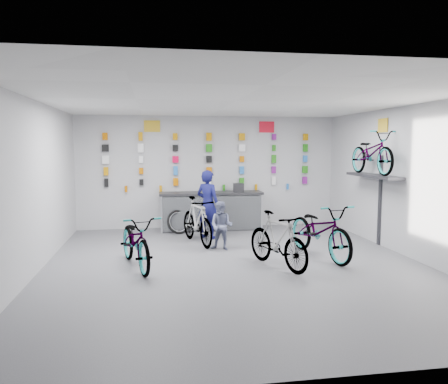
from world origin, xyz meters
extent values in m
plane|color=#4D4E52|center=(0.00, 0.00, 0.00)|extent=(8.00, 8.00, 0.00)
plane|color=white|center=(0.00, 0.00, 3.00)|extent=(8.00, 8.00, 0.00)
plane|color=#BDBDBF|center=(0.00, 4.00, 1.50)|extent=(7.00, 0.00, 7.00)
plane|color=#BDBDBF|center=(0.00, -4.00, 1.50)|extent=(7.00, 0.00, 7.00)
plane|color=#BDBDBF|center=(-3.50, 0.00, 1.50)|extent=(0.00, 8.00, 8.00)
plane|color=#BDBDBF|center=(3.50, 0.00, 1.50)|extent=(0.00, 8.00, 8.00)
cube|color=black|center=(0.00, 3.55, 0.45)|extent=(2.60, 0.60, 0.90)
cube|color=silver|center=(0.00, 3.25, 0.48)|extent=(2.60, 0.02, 0.90)
cube|color=silver|center=(-1.30, 3.25, 0.48)|extent=(0.04, 0.04, 0.96)
cube|color=silver|center=(1.30, 3.25, 0.48)|extent=(0.04, 0.04, 0.96)
cube|color=black|center=(0.00, 3.55, 0.97)|extent=(2.70, 0.66, 0.06)
cube|color=black|center=(-2.70, 3.93, 1.25)|extent=(0.10, 0.06, 0.22)
cube|color=black|center=(-1.80, 3.93, 1.25)|extent=(0.10, 0.06, 0.16)
cube|color=#CC6700|center=(-0.90, 3.93, 1.25)|extent=(0.13, 0.06, 0.20)
cube|color=white|center=(0.00, 3.93, 1.25)|extent=(0.11, 0.06, 0.23)
cube|color=#238115|center=(0.90, 3.93, 1.25)|extent=(0.12, 0.06, 0.18)
cube|color=white|center=(1.80, 3.93, 1.25)|extent=(0.10, 0.06, 0.23)
cube|color=#7D1684|center=(2.70, 3.93, 1.25)|extent=(0.13, 0.06, 0.20)
cube|color=orange|center=(-2.70, 3.93, 1.55)|extent=(0.12, 0.06, 0.21)
cube|color=#CC6700|center=(-1.80, 3.93, 1.55)|extent=(0.11, 0.06, 0.16)
cube|color=blue|center=(-0.90, 3.93, 1.55)|extent=(0.11, 0.06, 0.24)
cube|color=#CC6700|center=(0.00, 3.93, 1.55)|extent=(0.15, 0.06, 0.17)
cube|color=blue|center=(0.90, 3.93, 1.55)|extent=(0.11, 0.06, 0.20)
cube|color=#7D1684|center=(1.80, 3.93, 1.55)|extent=(0.11, 0.06, 0.19)
cube|color=#238115|center=(2.70, 3.93, 1.55)|extent=(0.15, 0.06, 0.20)
cube|color=white|center=(-2.70, 3.93, 1.85)|extent=(0.18, 0.06, 0.21)
cube|color=white|center=(-1.80, 3.93, 1.85)|extent=(0.11, 0.06, 0.18)
cube|color=#E8033E|center=(-0.90, 3.93, 1.85)|extent=(0.16, 0.06, 0.17)
cube|color=black|center=(0.00, 3.93, 1.85)|extent=(0.15, 0.06, 0.18)
cube|color=#CC6700|center=(0.90, 3.93, 1.85)|extent=(0.12, 0.06, 0.16)
cube|color=#238115|center=(1.80, 3.93, 1.85)|extent=(0.12, 0.06, 0.22)
cube|color=blue|center=(2.70, 3.93, 1.85)|extent=(0.11, 0.06, 0.18)
cube|color=black|center=(-2.70, 3.93, 2.15)|extent=(0.17, 0.06, 0.19)
cube|color=white|center=(-1.80, 3.93, 2.15)|extent=(0.15, 0.06, 0.23)
cube|color=black|center=(-0.90, 3.93, 2.15)|extent=(0.14, 0.06, 0.17)
cube|color=#238115|center=(0.00, 3.93, 2.15)|extent=(0.16, 0.06, 0.21)
cube|color=white|center=(0.90, 3.93, 2.15)|extent=(0.17, 0.06, 0.19)
cube|color=#238115|center=(1.80, 3.93, 2.15)|extent=(0.09, 0.06, 0.17)
cube|color=#238115|center=(2.70, 3.93, 2.15)|extent=(0.13, 0.06, 0.21)
cube|color=#CC6700|center=(-2.70, 3.93, 2.45)|extent=(0.13, 0.06, 0.18)
cube|color=orange|center=(-1.80, 3.93, 2.45)|extent=(0.11, 0.06, 0.23)
cube|color=orange|center=(-0.90, 3.93, 2.45)|extent=(0.12, 0.06, 0.18)
cube|color=orange|center=(0.00, 3.93, 2.45)|extent=(0.14, 0.06, 0.21)
cube|color=orange|center=(0.90, 3.93, 2.45)|extent=(0.16, 0.06, 0.19)
cube|color=#7D1684|center=(1.80, 3.93, 2.45)|extent=(0.11, 0.06, 0.16)
cube|color=orange|center=(2.70, 3.93, 2.45)|extent=(0.13, 0.06, 0.18)
cylinder|color=#CC6700|center=(-2.20, 3.91, 1.08)|extent=(0.07, 0.07, 0.16)
cylinder|color=orange|center=(-1.30, 3.91, 1.08)|extent=(0.07, 0.07, 0.16)
cylinder|color=#238115|center=(0.40, 3.91, 1.08)|extent=(0.07, 0.07, 0.16)
cylinder|color=orange|center=(1.30, 3.91, 1.08)|extent=(0.07, 0.07, 0.16)
cylinder|color=blue|center=(2.20, 3.91, 1.08)|extent=(0.07, 0.07, 0.16)
cube|color=#333338|center=(3.30, 1.20, 1.55)|extent=(0.38, 1.90, 0.06)
cube|color=#333338|center=(3.48, 1.20, 1.00)|extent=(0.04, 0.10, 2.00)
cube|color=gold|center=(-1.50, 3.98, 2.72)|extent=(0.42, 0.02, 0.30)
cube|color=red|center=(1.60, 3.98, 2.72)|extent=(0.42, 0.02, 0.30)
cube|color=gold|center=(3.48, 1.20, 2.65)|extent=(0.02, 0.40, 0.30)
imported|color=gray|center=(-1.81, 0.17, 0.49)|extent=(1.14, 1.98, 0.99)
imported|color=gray|center=(0.72, -0.23, 0.51)|extent=(1.06, 1.74, 1.01)
imported|color=gray|center=(1.76, 0.35, 0.55)|extent=(1.14, 2.19, 1.09)
imported|color=gray|center=(-0.53, 1.92, 0.53)|extent=(0.94, 1.83, 1.06)
imported|color=gray|center=(3.25, 1.20, 2.05)|extent=(0.63, 1.80, 0.95)
imported|color=#0F1045|center=(-0.21, 2.50, 0.82)|extent=(0.71, 0.68, 1.64)
imported|color=slate|center=(-0.07, 1.27, 0.52)|extent=(0.63, 0.58, 1.04)
torus|color=black|center=(-0.87, 3.17, 0.30)|extent=(0.67, 0.45, 0.61)
torus|color=silver|center=(-0.87, 3.17, 0.30)|extent=(0.54, 0.34, 0.49)
cube|color=black|center=(0.73, 3.55, 1.11)|extent=(0.32, 0.34, 0.22)
camera|label=1|loc=(-1.47, -7.74, 2.20)|focal=35.00mm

